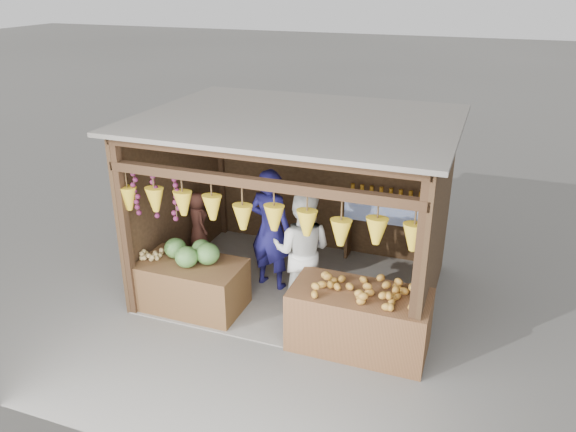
# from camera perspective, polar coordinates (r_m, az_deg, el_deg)

# --- Properties ---
(ground) EXTENTS (80.00, 80.00, 0.00)m
(ground) POSITION_cam_1_polar(r_m,az_deg,el_deg) (8.72, 0.85, -7.28)
(ground) COLOR #514F49
(ground) RESTS_ON ground
(stall_structure) EXTENTS (4.30, 3.30, 2.66)m
(stall_structure) POSITION_cam_1_polar(r_m,az_deg,el_deg) (7.97, 0.59, 2.98)
(stall_structure) COLOR slate
(stall_structure) RESTS_ON ground
(back_shelf) EXTENTS (1.25, 0.32, 1.32)m
(back_shelf) POSITION_cam_1_polar(r_m,az_deg,el_deg) (9.20, 9.75, 0.19)
(back_shelf) COLOR #382314
(back_shelf) RESTS_ON ground
(counter_left) EXTENTS (1.46, 0.85, 0.71)m
(counter_left) POSITION_cam_1_polar(r_m,az_deg,el_deg) (8.18, -9.69, -6.95)
(counter_left) COLOR #4F351A
(counter_left) RESTS_ON ground
(counter_right) EXTENTS (1.74, 0.85, 0.81)m
(counter_right) POSITION_cam_1_polar(r_m,az_deg,el_deg) (7.30, 7.22, -10.41)
(counter_right) COLOR #4C2F19
(counter_right) RESTS_ON ground
(stool) EXTENTS (0.31, 0.31, 0.29)m
(stool) POSITION_cam_1_polar(r_m,az_deg,el_deg) (9.49, -8.90, -3.86)
(stool) COLOR black
(stool) RESTS_ON ground
(man_standing) EXTENTS (0.76, 0.58, 1.90)m
(man_standing) POSITION_cam_1_polar(r_m,az_deg,el_deg) (8.35, -1.78, -1.38)
(man_standing) COLOR #191654
(man_standing) RESTS_ON ground
(woman_standing) EXTENTS (0.92, 0.75, 1.78)m
(woman_standing) POSITION_cam_1_polar(r_m,az_deg,el_deg) (7.85, 1.44, -3.56)
(woman_standing) COLOR silver
(woman_standing) RESTS_ON ground
(vendor_seated) EXTENTS (0.55, 0.54, 0.95)m
(vendor_seated) POSITION_cam_1_polar(r_m,az_deg,el_deg) (9.23, -9.14, -0.43)
(vendor_seated) COLOR #542C21
(vendor_seated) RESTS_ON stool
(melon_pile) EXTENTS (1.00, 0.50, 0.32)m
(melon_pile) POSITION_cam_1_polar(r_m,az_deg,el_deg) (7.99, -9.71, -3.51)
(melon_pile) COLOR #124516
(melon_pile) RESTS_ON counter_left
(tanfruit_pile) EXTENTS (0.34, 0.40, 0.13)m
(tanfruit_pile) POSITION_cam_1_polar(r_m,az_deg,el_deg) (8.23, -13.76, -3.79)
(tanfruit_pile) COLOR #AB804F
(tanfruit_pile) RESTS_ON counter_left
(mango_pile) EXTENTS (1.40, 0.64, 0.22)m
(mango_pile) POSITION_cam_1_polar(r_m,az_deg,el_deg) (6.98, 7.98, -7.20)
(mango_pile) COLOR #C7461A
(mango_pile) RESTS_ON counter_right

